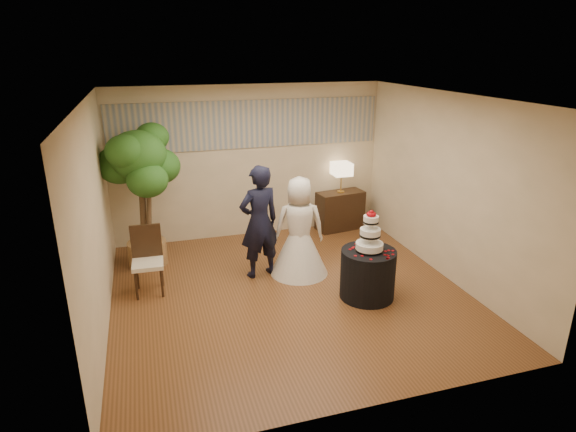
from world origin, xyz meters
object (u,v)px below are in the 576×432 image
object	(u,v)px
groom	(259,222)
table_lamp	(341,177)
cake_table	(368,274)
side_chair	(148,262)
wedding_cake	(370,231)
console	(340,211)
bride	(299,227)
ficus_tree	(142,197)

from	to	relation	value
groom	table_lamp	distance (m)	2.52
groom	cake_table	bearing A→B (deg)	125.81
cake_table	side_chair	size ratio (longest dim) A/B	0.78
wedding_cake	table_lamp	world-z (taller)	table_lamp
wedding_cake	console	xyz separation A→B (m)	(0.69, 2.66, -0.64)
cake_table	side_chair	world-z (taller)	side_chair
table_lamp	side_chair	size ratio (longest dim) A/B	0.58
cake_table	wedding_cake	distance (m)	0.66
groom	bride	distance (m)	0.63
wedding_cake	table_lamp	distance (m)	2.75
console	ficus_tree	bearing A→B (deg)	-178.36
side_chair	console	bearing A→B (deg)	26.46
cake_table	wedding_cake	size ratio (longest dim) A/B	1.30
console	side_chair	distance (m)	4.02
bride	table_lamp	size ratio (longest dim) A/B	2.71
ficus_tree	groom	bearing A→B (deg)	-28.83
groom	side_chair	xyz separation A→B (m)	(-1.68, -0.10, -0.39)
wedding_cake	table_lamp	size ratio (longest dim) A/B	1.03
groom	bride	bearing A→B (deg)	157.03
wedding_cake	console	bearing A→B (deg)	75.52
console	side_chair	xyz separation A→B (m)	(-3.67, -1.64, 0.12)
bride	cake_table	xyz separation A→B (m)	(0.69, -1.02, -0.43)
console	table_lamp	xyz separation A→B (m)	(0.00, 0.00, 0.67)
bride	wedding_cake	xyz separation A→B (m)	(0.69, -1.02, 0.23)
bride	table_lamp	world-z (taller)	bride
groom	console	xyz separation A→B (m)	(1.99, 1.53, -0.51)
console	table_lamp	bearing A→B (deg)	0.00
table_lamp	side_chair	world-z (taller)	table_lamp
bride	side_chair	size ratio (longest dim) A/B	1.58
table_lamp	wedding_cake	bearing A→B (deg)	-104.48
cake_table	ficus_tree	world-z (taller)	ficus_tree
table_lamp	ficus_tree	size ratio (longest dim) A/B	0.25
groom	cake_table	world-z (taller)	groom
groom	wedding_cake	distance (m)	1.73
wedding_cake	console	size ratio (longest dim) A/B	0.66
groom	ficus_tree	size ratio (longest dim) A/B	0.76
cake_table	console	size ratio (longest dim) A/B	0.85
cake_table	console	xyz separation A→B (m)	(0.69, 2.66, 0.02)
bride	ficus_tree	bearing A→B (deg)	-12.57
cake_table	console	bearing A→B (deg)	75.52
console	groom	bearing A→B (deg)	-150.12
cake_table	ficus_tree	bearing A→B (deg)	145.51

